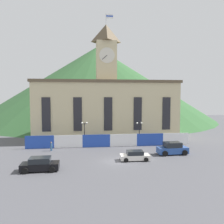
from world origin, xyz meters
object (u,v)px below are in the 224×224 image
car_white_taxi (135,156)px  pedestrian (51,146)px  car_blue_van (172,149)px  car_black_suv (40,165)px  street_lamp_right (85,129)px  street_lamp_far_left (139,128)px

car_white_taxi → pedestrian: 15.69m
car_white_taxi → car_blue_van: size_ratio=0.87×
car_black_suv → street_lamp_right: bearing=-114.4°
car_blue_van → pedestrian: bearing=164.6°
street_lamp_right → car_black_suv: 15.13m
street_lamp_far_left → car_white_taxi: street_lamp_far_left is taller
car_black_suv → car_blue_van: car_blue_van is taller
street_lamp_right → pedestrian: 7.16m
street_lamp_right → car_blue_van: (14.92, -7.74, -2.58)m
car_black_suv → pedestrian: 10.80m
car_blue_van → pedestrian: size_ratio=3.13×
street_lamp_right → street_lamp_far_left: street_lamp_right is taller
street_lamp_right → street_lamp_far_left: bearing=0.0°
car_white_taxi → pedestrian: size_ratio=2.73×
street_lamp_right → car_white_taxi: 13.37m
car_white_taxi → street_lamp_far_left: bearing=-106.2°
car_blue_van → car_white_taxi: bearing=-161.5°
car_blue_van → street_lamp_right: bearing=150.1°
car_white_taxi → car_black_suv: (-13.50, -3.28, 0.14)m
pedestrian → car_blue_van: bearing=19.6°
car_blue_van → car_black_suv: bearing=-166.3°
car_black_suv → car_blue_van: size_ratio=0.96×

